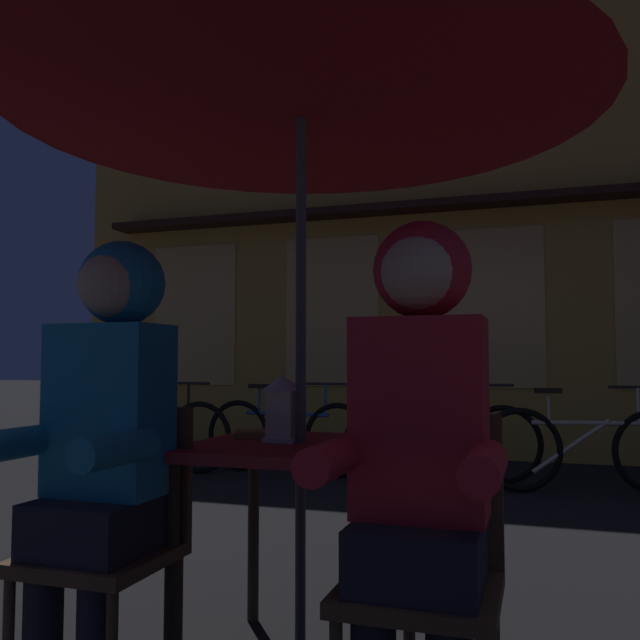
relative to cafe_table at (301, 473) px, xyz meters
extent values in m
cube|color=maroon|center=(0.00, 0.00, 0.08)|extent=(0.72, 0.72, 0.04)
cylinder|color=#2D2319|center=(-0.31, -0.31, -0.29)|extent=(0.04, 0.04, 0.70)
cylinder|color=#2D2319|center=(0.31, -0.31, -0.29)|extent=(0.04, 0.04, 0.70)
cylinder|color=#2D2319|center=(-0.31, 0.31, -0.29)|extent=(0.04, 0.04, 0.70)
cylinder|color=#2D2319|center=(0.31, 0.31, -0.29)|extent=(0.04, 0.04, 0.70)
cylinder|color=#4C4C51|center=(0.00, 0.00, 0.49)|extent=(0.04, 0.04, 2.25)
cone|color=maroon|center=(0.00, 0.00, 1.42)|extent=(2.10, 2.10, 0.38)
sphere|color=#4C4C51|center=(0.00, 0.00, 1.64)|extent=(0.06, 0.06, 0.06)
cube|color=white|center=(-0.07, 0.01, 0.11)|extent=(0.11, 0.11, 0.02)
cube|color=white|center=(-0.07, 0.01, 0.20)|extent=(0.09, 0.09, 0.16)
pyramid|color=white|center=(-0.07, 0.01, 0.31)|extent=(0.11, 0.11, 0.06)
cube|color=#513823|center=(-0.48, -0.44, -0.21)|extent=(0.40, 0.40, 0.04)
cylinder|color=#513823|center=(-0.31, -0.27, -0.43)|extent=(0.03, 0.03, 0.41)
cylinder|color=#513823|center=(-0.65, -0.27, -0.43)|extent=(0.03, 0.03, 0.41)
cube|color=#513823|center=(-0.48, -0.26, 0.02)|extent=(0.40, 0.03, 0.42)
cube|color=#513823|center=(0.48, -0.44, -0.21)|extent=(0.40, 0.40, 0.04)
cube|color=#513823|center=(0.48, -0.26, 0.02)|extent=(0.40, 0.03, 0.42)
cube|color=black|center=(-0.48, -0.44, -0.11)|extent=(0.32, 0.36, 0.16)
cube|color=teal|center=(-0.48, -0.40, 0.23)|extent=(0.34, 0.22, 0.52)
cylinder|color=teal|center=(-0.30, -0.62, 0.14)|extent=(0.09, 0.30, 0.09)
cylinder|color=teal|center=(-0.66, -0.62, 0.14)|extent=(0.09, 0.30, 0.09)
sphere|color=tan|center=(-0.48, -0.40, 0.62)|extent=(0.21, 0.21, 0.21)
sphere|color=teal|center=(-0.48, -0.35, 0.63)|extent=(0.27, 0.27, 0.27)
cube|color=black|center=(0.48, -0.44, -0.11)|extent=(0.32, 0.36, 0.16)
cube|color=red|center=(0.48, -0.40, 0.23)|extent=(0.34, 0.22, 0.52)
cylinder|color=red|center=(0.66, -0.62, 0.14)|extent=(0.09, 0.30, 0.09)
cylinder|color=red|center=(0.30, -0.62, 0.14)|extent=(0.09, 0.30, 0.09)
sphere|color=tan|center=(0.48, -0.40, 0.62)|extent=(0.21, 0.21, 0.21)
sphere|color=red|center=(0.48, -0.35, 0.63)|extent=(0.27, 0.27, 0.27)
cube|color=gold|center=(0.29, 5.40, 2.46)|extent=(10.00, 0.60, 6.20)
cube|color=#E0B260|center=(-3.23, 5.09, 0.96)|extent=(1.10, 0.02, 1.70)
cube|color=#E0B260|center=(-1.47, 5.09, 0.96)|extent=(1.10, 0.02, 1.70)
cube|color=#E0B260|center=(0.29, 5.09, 0.96)|extent=(1.10, 0.02, 1.70)
cube|color=#331914|center=(0.29, 4.95, 2.06)|extent=(9.00, 0.36, 0.08)
torus|color=black|center=(-2.20, 3.37, -0.31)|extent=(0.66, 0.08, 0.66)
torus|color=black|center=(-3.22, 3.41, -0.31)|extent=(0.66, 0.08, 0.66)
cylinder|color=black|center=(-2.71, 3.39, -0.09)|extent=(0.84, 0.07, 0.04)
cylinder|color=black|center=(-2.84, 3.39, -0.28)|extent=(0.61, 0.06, 0.44)
cylinder|color=black|center=(-3.00, 3.40, 0.03)|extent=(0.02, 0.02, 0.24)
cube|color=black|center=(-3.00, 3.40, 0.16)|extent=(0.20, 0.09, 0.04)
cylinder|color=black|center=(-2.33, 3.37, 0.05)|extent=(0.02, 0.02, 0.28)
cylinder|color=black|center=(-2.33, 3.37, 0.19)|extent=(0.44, 0.04, 0.02)
torus|color=black|center=(-0.93, 3.56, -0.31)|extent=(0.66, 0.11, 0.66)
torus|color=black|center=(-1.95, 3.66, -0.31)|extent=(0.66, 0.11, 0.66)
cylinder|color=#1E4C93|center=(-1.44, 3.61, -0.09)|extent=(0.84, 0.12, 0.04)
cylinder|color=#1E4C93|center=(-1.56, 3.62, -0.28)|extent=(0.61, 0.09, 0.44)
cylinder|color=#1E4C93|center=(-1.72, 3.63, 0.03)|extent=(0.02, 0.02, 0.24)
cube|color=black|center=(-1.72, 3.63, 0.16)|extent=(0.21, 0.10, 0.04)
cylinder|color=#1E4C93|center=(-1.05, 3.57, 0.05)|extent=(0.02, 0.02, 0.28)
cylinder|color=black|center=(-1.05, 3.57, 0.19)|extent=(0.44, 0.07, 0.02)
torus|color=black|center=(0.47, 3.69, -0.31)|extent=(0.66, 0.14, 0.66)
torus|color=black|center=(-0.54, 3.55, -0.31)|extent=(0.66, 0.14, 0.66)
cylinder|color=#B78419|center=(-0.03, 3.62, -0.09)|extent=(0.83, 0.15, 0.04)
cylinder|color=#B78419|center=(-0.15, 3.60, -0.28)|extent=(0.60, 0.12, 0.44)
cylinder|color=#B78419|center=(-0.31, 3.58, 0.03)|extent=(0.02, 0.02, 0.24)
cube|color=black|center=(-0.31, 3.58, 0.16)|extent=(0.21, 0.11, 0.04)
cylinder|color=#B78419|center=(0.35, 3.67, 0.05)|extent=(0.02, 0.02, 0.28)
cylinder|color=black|center=(0.35, 3.67, 0.19)|extent=(0.44, 0.09, 0.02)
torus|color=black|center=(0.62, 3.37, -0.31)|extent=(0.66, 0.18, 0.66)
cylinder|color=#ADA89E|center=(1.12, 3.47, -0.09)|extent=(0.83, 0.21, 0.04)
cylinder|color=#ADA89E|center=(1.00, 3.45, -0.28)|extent=(0.60, 0.16, 0.44)
cylinder|color=#ADA89E|center=(0.84, 3.41, 0.03)|extent=(0.02, 0.02, 0.24)
cube|color=black|center=(0.84, 3.41, 0.16)|extent=(0.21, 0.12, 0.04)
cylinder|color=#ADA89E|center=(1.50, 3.55, 0.05)|extent=(0.02, 0.02, 0.28)
cylinder|color=black|center=(1.50, 3.55, 0.19)|extent=(0.44, 0.11, 0.02)
cube|color=olive|center=(-0.19, 0.12, 0.11)|extent=(0.24, 0.20, 0.02)
camera|label=1|loc=(0.78, -2.17, 0.37)|focal=37.54mm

